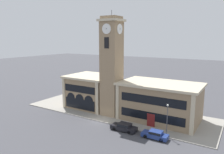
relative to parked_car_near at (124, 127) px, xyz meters
name	(u,v)px	position (x,y,z in m)	size (l,w,h in m)	color
ground_plane	(99,122)	(-6.30, 1.16, -0.73)	(300.00, 300.00, 0.00)	#424247
sidewalk_kerb	(117,112)	(-6.30, 8.14, -0.65)	(42.76, 13.97, 0.15)	gray
clock_tower	(112,67)	(-6.30, 5.93, 9.72)	(4.42, 4.42, 21.96)	#937A5B
town_hall_left_wing	(92,91)	(-13.62, 8.57, 3.13)	(11.03, 9.75, 7.65)	#937A5B
town_hall_right_wing	(160,101)	(3.47, 8.58, 3.12)	(15.92, 9.75, 7.63)	#937A5B
parked_car_near	(124,127)	(0.00, 0.00, 0.00)	(4.73, 1.88, 1.39)	black
parked_car_mid	(155,134)	(5.87, 0.00, -0.02)	(4.36, 1.78, 1.34)	navy
street_lamp	(167,115)	(7.22, 1.70, 3.06)	(0.36, 0.36, 5.51)	#4C4C51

